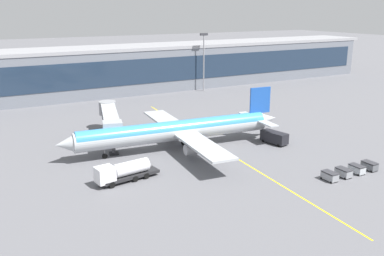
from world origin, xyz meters
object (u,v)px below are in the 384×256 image
Objects in this scene: main_airliner at (177,130)px; baggage_cart_3 at (369,166)px; fuel_tanker at (123,172)px; baggage_cart_2 at (357,169)px; lavatory_truck at (275,137)px; baggage_cart_1 at (343,172)px; baggage_cart_0 at (330,176)px.

main_airliner is 17.49× the size of baggage_cart_3.
fuel_tanker is (-15.23, -10.53, -2.10)m from main_airliner.
baggage_cart_2 is 1.00× the size of baggage_cart_3.
fuel_tanker reaches higher than baggage_cart_3.
lavatory_truck is 19.77m from baggage_cart_1.
baggage_cart_0 is at bearing -61.84° from main_airliner.
fuel_tanker is 36.38m from baggage_cart_1.
baggage_cart_2 is at bearing 179.93° from baggage_cart_3.
baggage_cart_3 is (39.04, -16.04, -0.96)m from fuel_tanker.
lavatory_truck reaches higher than baggage_cart_1.
lavatory_truck is 19.75m from baggage_cart_2.
baggage_cart_3 is (23.82, -26.57, -3.07)m from main_airliner.
fuel_tanker reaches higher than baggage_cart_2.
fuel_tanker is 34.59m from lavatory_truck.
lavatory_truck is 20.30m from baggage_cart_0.
main_airliner reaches higher than fuel_tanker.
main_airliner is at bearing 127.82° from baggage_cart_2.
fuel_tanker reaches higher than lavatory_truck.
baggage_cart_3 is at bearing -0.07° from baggage_cart_1.
baggage_cart_1 is at bearing -56.74° from main_airliner.
baggage_cart_0 is at bearing 179.93° from baggage_cart_2.
baggage_cart_0 and baggage_cart_1 have the same top height.
baggage_cart_3 is (3.20, -0.00, 0.00)m from baggage_cart_2.
lavatory_truck is at bearing 75.88° from baggage_cart_0.
baggage_cart_3 is (9.60, -0.01, 0.00)m from baggage_cart_0.
main_airliner is at bearing 131.87° from baggage_cart_3.
baggage_cart_1 is at bearing -95.08° from lavatory_truck.
baggage_cart_2 and baggage_cart_3 have the same top height.
fuel_tanker is at bearing 157.67° from baggage_cart_3.
fuel_tanker is at bearing 151.44° from baggage_cart_0.
baggage_cart_1 is (-1.75, -19.68, -0.64)m from lavatory_truck.
fuel_tanker is 4.16× the size of baggage_cart_0.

